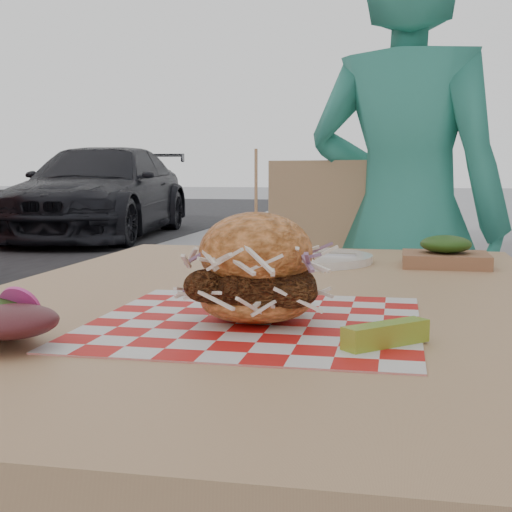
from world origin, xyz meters
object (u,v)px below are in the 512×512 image
object	(u,v)px
car_dark	(101,192)
sandwich	(256,274)
diner	(405,225)
patio_table	(265,348)
patio_chair	(342,303)

from	to	relation	value
car_dark	sandwich	bearing A→B (deg)	-70.49
diner	car_dark	size ratio (longest dim) A/B	0.35
patio_table	sandwich	world-z (taller)	sandwich
diner	car_dark	world-z (taller)	diner
car_dark	sandwich	distance (m)	9.48
patio_chair	sandwich	bearing A→B (deg)	-73.56
diner	car_dark	bearing A→B (deg)	-42.94
diner	sandwich	bearing A→B (deg)	99.89
patio_table	car_dark	bearing A→B (deg)	114.97
diner	patio_chair	distance (m)	0.28
diner	car_dark	distance (m)	8.48
sandwich	patio_table	bearing A→B (deg)	97.51
patio_chair	sandwich	size ratio (longest dim) A/B	4.98
diner	sandwich	distance (m)	1.23
car_dark	patio_chair	distance (m)	8.40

